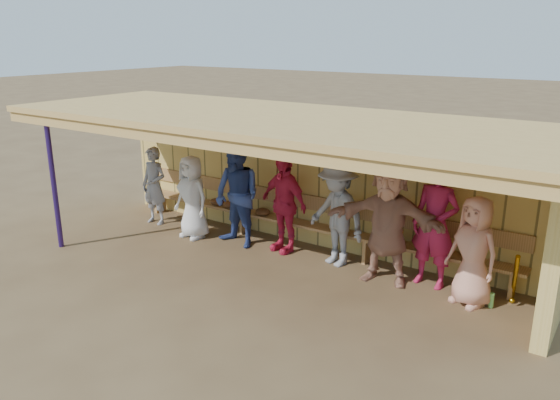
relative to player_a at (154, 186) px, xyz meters
The scene contains 12 objects.
ground 3.27m from the player_a, ahead, with size 90.00×90.00×0.00m, color brown.
player_a is the anchor object (origin of this frame).
player_b 1.19m from the player_a, ahead, with size 0.77×0.50×1.57m, color silver.
player_c 2.15m from the player_a, ahead, with size 0.92×0.71×1.89m, color navy.
player_d 2.97m from the player_a, ahead, with size 1.02×0.42×1.74m, color #D02143.
player_e 4.03m from the player_a, ahead, with size 1.13×0.65×1.75m, color gray.
player_f 4.97m from the player_a, ahead, with size 1.79×0.57×1.93m, color tan.
player_g 5.61m from the player_a, ahead, with size 0.71×0.46×1.94m, color #A91B42.
player_h 6.27m from the player_a, ahead, with size 0.78×0.51×1.59m, color tan.
dugout_structure 3.64m from the player_a, ahead, with size 8.80×3.20×2.50m.
bench 3.20m from the player_a, 11.25° to the left, with size 7.60×0.34×0.93m.
dugout_equipment 2.63m from the player_a, 10.90° to the left, with size 5.82×0.62×0.80m.
Camera 1 is at (4.84, -6.82, 3.67)m, focal length 35.00 mm.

